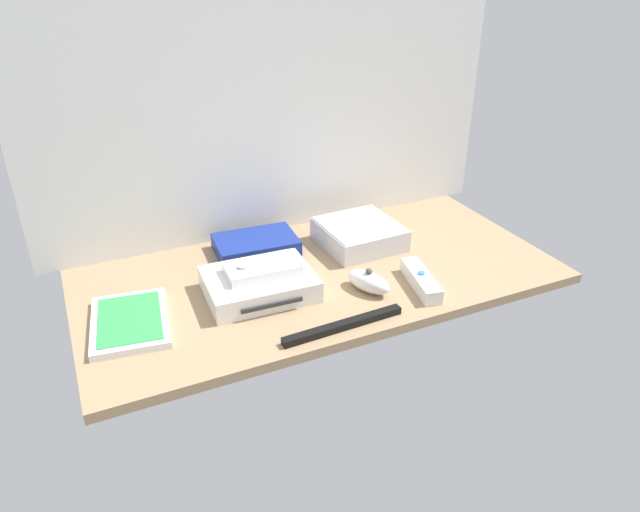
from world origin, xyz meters
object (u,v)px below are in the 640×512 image
(game_console, at_px, (259,284))
(game_case, at_px, (130,322))
(remote_classic_pad, at_px, (262,268))
(mini_computer, at_px, (359,234))
(network_router, at_px, (256,245))
(remote_wand, at_px, (421,280))
(remote_nunchuk, at_px, (368,282))
(sensor_bar, at_px, (343,325))

(game_console, height_order, game_case, game_console)
(game_case, distance_m, remote_classic_pad, 0.27)
(mini_computer, distance_m, network_router, 0.24)
(game_console, bearing_deg, game_case, -176.52)
(remote_wand, relative_size, remote_classic_pad, 1.03)
(network_router, distance_m, remote_classic_pad, 0.18)
(remote_nunchuk, height_order, sensor_bar, remote_nunchuk)
(game_console, xyz_separation_m, remote_wand, (0.31, -0.11, -0.01))
(game_console, xyz_separation_m, game_case, (-0.25, -0.00, -0.01))
(mini_computer, bearing_deg, remote_nunchuk, -113.04)
(sensor_bar, bearing_deg, remote_classic_pad, 113.71)
(sensor_bar, bearing_deg, game_console, 116.49)
(game_case, relative_size, network_router, 1.10)
(network_router, xyz_separation_m, remote_classic_pad, (-0.05, -0.17, 0.04))
(game_console, bearing_deg, remote_nunchuk, -19.04)
(network_router, xyz_separation_m, remote_nunchuk, (0.15, -0.26, 0.00))
(game_case, height_order, network_router, network_router)
(remote_classic_pad, relative_size, sensor_bar, 0.61)
(game_case, relative_size, remote_classic_pad, 1.41)
(mini_computer, distance_m, game_case, 0.55)
(game_case, bearing_deg, sensor_bar, -18.50)
(remote_classic_pad, distance_m, sensor_bar, 0.21)
(game_console, relative_size, mini_computer, 1.24)
(game_case, height_order, sensor_bar, game_case)
(remote_nunchuk, height_order, remote_classic_pad, remote_classic_pad)
(game_console, height_order, mini_computer, mini_computer)
(remote_wand, distance_m, sensor_bar, 0.22)
(game_console, xyz_separation_m, sensor_bar, (0.10, -0.18, -0.01))
(mini_computer, relative_size, sensor_bar, 0.73)
(network_router, height_order, remote_nunchuk, remote_nunchuk)
(game_console, xyz_separation_m, network_router, (0.05, 0.17, -0.00))
(mini_computer, relative_size, remote_wand, 1.15)
(network_router, relative_size, remote_wand, 1.23)
(sensor_bar, bearing_deg, game_case, 151.37)
(network_router, bearing_deg, remote_nunchuk, -56.19)
(game_case, distance_m, remote_nunchuk, 0.46)
(game_case, height_order, remote_nunchuk, remote_nunchuk)
(remote_classic_pad, height_order, sensor_bar, remote_classic_pad)
(game_console, relative_size, remote_nunchuk, 1.99)
(game_case, bearing_deg, remote_nunchuk, -1.62)
(network_router, bearing_deg, remote_classic_pad, -101.24)
(network_router, xyz_separation_m, remote_wand, (0.25, -0.29, -0.00))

